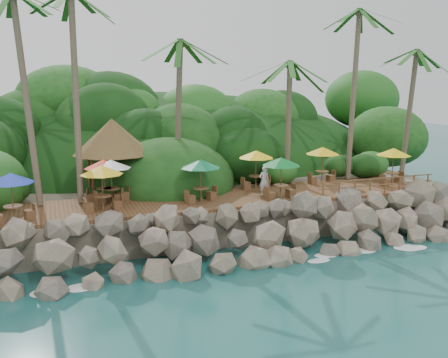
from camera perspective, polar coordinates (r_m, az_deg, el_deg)
name	(u,v)px	position (r m, az deg, el deg)	size (l,w,h in m)	color
ground	(265,268)	(24.96, 4.74, -10.24)	(140.00, 140.00, 0.00)	#19514F
land_base	(181,185)	(39.20, -4.95, -0.68)	(32.00, 25.20, 2.10)	gray
jungle_hill	(161,180)	(46.55, -7.30, -0.15)	(44.80, 28.00, 15.40)	#143811
seawall	(249,234)	(26.30, 2.97, -6.42)	(29.00, 4.00, 2.30)	gray
terrace	(224,199)	(29.62, 0.00, -2.28)	(26.00, 5.00, 0.20)	brown
jungle_foliage	(185,201)	(38.49, -4.54, -2.50)	(44.00, 16.00, 12.00)	#143811
foam_line	(262,265)	(25.21, 4.45, -9.94)	(25.20, 0.80, 0.06)	white
palms	(237,26)	(32.03, 1.51, 17.25)	(32.08, 7.01, 13.03)	brown
palapa	(112,137)	(31.11, -12.81, 4.81)	(4.87, 4.87, 4.60)	brown
dining_clusters	(209,164)	(28.87, -1.78, 1.74)	(25.66, 5.49, 2.48)	brown
railing	(378,184)	(31.80, 17.37, -0.55)	(8.30, 0.10, 1.00)	brown
waiter	(264,181)	(29.97, 4.67, -0.20)	(0.65, 0.43, 1.79)	white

